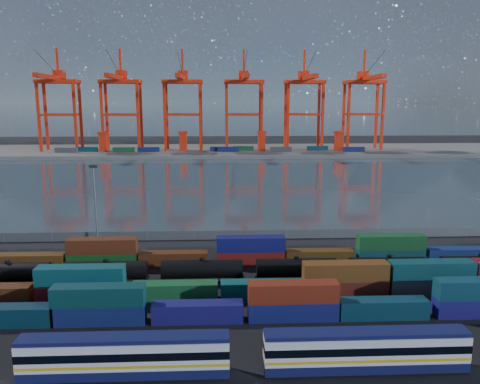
{
  "coord_description": "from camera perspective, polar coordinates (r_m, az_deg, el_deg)",
  "views": [
    {
      "loc": [
        -4.42,
        -69.19,
        28.89
      ],
      "look_at": [
        0.0,
        30.0,
        10.0
      ],
      "focal_mm": 35.0,
      "sensor_mm": 36.0,
      "label": 1
    }
  ],
  "objects": [
    {
      "name": "far_quay",
      "position": [
        280.61,
        -1.64,
        5.06
      ],
      "size": [
        700.0,
        70.0,
        2.0
      ],
      "primitive_type": "cube",
      "color": "#514F4C",
      "rests_on": "ground"
    },
    {
      "name": "ground",
      "position": [
        75.11,
        1.04,
        -11.85
      ],
      "size": [
        700.0,
        700.0,
        0.0
      ],
      "primitive_type": "plane",
      "color": "black",
      "rests_on": "ground"
    },
    {
      "name": "yard_light_mast",
      "position": [
        100.49,
        -17.25,
        -0.96
      ],
      "size": [
        1.6,
        0.4,
        16.6
      ],
      "color": "slate",
      "rests_on": "ground"
    },
    {
      "name": "container_row_mid",
      "position": [
        72.59,
        10.11,
        -10.85
      ],
      "size": [
        141.82,
        2.59,
        5.51
      ],
      "color": "#404245",
      "rests_on": "ground"
    },
    {
      "name": "container_row_north",
      "position": [
        85.21,
        0.96,
        -7.51
      ],
      "size": [
        141.73,
        2.5,
        5.32
      ],
      "color": "#0F234F",
      "rests_on": "ground"
    },
    {
      "name": "quay_containers",
      "position": [
        265.97,
        -3.97,
        5.22
      ],
      "size": [
        172.58,
        10.99,
        2.6
      ],
      "color": "navy",
      "rests_on": "far_quay"
    },
    {
      "name": "gantry_cranes",
      "position": [
        272.74,
        -3.27,
        12.29
      ],
      "size": [
        197.72,
        43.62,
        59.07
      ],
      "color": "red",
      "rests_on": "ground"
    },
    {
      "name": "waterfront_fence",
      "position": [
        101.21,
        0.05,
        -5.22
      ],
      "size": [
        160.12,
        0.12,
        2.2
      ],
      "color": "#595B5E",
      "rests_on": "ground"
    },
    {
      "name": "passenger_train",
      "position": [
        55.48,
        15.07,
        -18.18
      ],
      "size": [
        74.27,
        2.75,
        4.72
      ],
      "color": "silver",
      "rests_on": "ground"
    },
    {
      "name": "distant_mountains",
      "position": [
        1681.48,
        -0.25,
        17.31
      ],
      "size": [
        2470.0,
        1100.0,
        520.0
      ],
      "color": "#1E2630",
      "rests_on": "ground"
    },
    {
      "name": "container_row_south",
      "position": [
        65.02,
        3.62,
        -13.66
      ],
      "size": [
        140.68,
        2.47,
        5.27
      ],
      "color": "#3C4041",
      "rests_on": "ground"
    },
    {
      "name": "tanker_string",
      "position": [
        78.24,
        -10.4,
        -9.43
      ],
      "size": [
        122.15,
        2.93,
        4.2
      ],
      "color": "black",
      "rests_on": "ground"
    },
    {
      "name": "straddle_carriers",
      "position": [
        270.02,
        -2.15,
        6.29
      ],
      "size": [
        140.0,
        7.0,
        11.1
      ],
      "color": "red",
      "rests_on": "far_quay"
    },
    {
      "name": "harbor_water",
      "position": [
        176.62,
        -1.08,
        1.36
      ],
      "size": [
        700.0,
        700.0,
        0.0
      ],
      "primitive_type": "plane",
      "color": "#2E3B42",
      "rests_on": "ground"
    }
  ]
}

